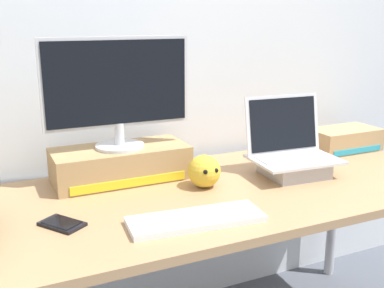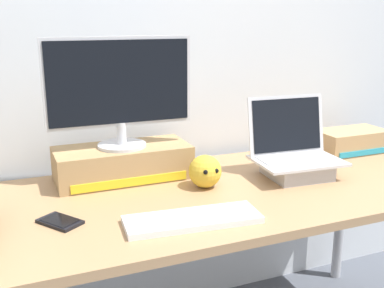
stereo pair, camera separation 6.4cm
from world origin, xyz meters
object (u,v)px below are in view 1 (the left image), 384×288
cell_phone (62,224)px  toner_box_cyan (344,139)px  open_laptop (292,159)px  external_keyboard (196,219)px  plush_toy (204,171)px  toner_box_yellow (121,164)px  desktop_monitor (118,90)px

cell_phone → toner_box_cyan: 1.37m
open_laptop → external_keyboard: (-0.53, -0.25, -0.05)m
plush_toy → toner_box_cyan: (0.81, 0.17, -0.01)m
toner_box_yellow → external_keyboard: (0.09, -0.47, -0.05)m
toner_box_yellow → plush_toy: size_ratio=4.21×
open_laptop → cell_phone: (-0.91, -0.10, -0.06)m
desktop_monitor → external_keyboard: (0.09, -0.47, -0.33)m
toner_box_yellow → plush_toy: toner_box_yellow is taller
toner_box_yellow → cell_phone: bearing=-130.6°
open_laptop → toner_box_cyan: size_ratio=1.07×
plush_toy → cell_phone: bearing=-167.5°
desktop_monitor → external_keyboard: 0.58m
open_laptop → plush_toy: open_laptop is taller
external_keyboard → plush_toy: size_ratio=3.53×
cell_phone → open_laptop: bearing=-28.3°
toner_box_yellow → cell_phone: 0.43m
cell_phone → plush_toy: plush_toy is taller
toner_box_cyan → external_keyboard: bearing=-155.7°
external_keyboard → plush_toy: 0.31m
external_keyboard → toner_box_cyan: size_ratio=1.32×
desktop_monitor → plush_toy: (0.25, -0.21, -0.28)m
plush_toy → desktop_monitor: bearing=140.8°
desktop_monitor → cell_phone: 0.54m
toner_box_yellow → desktop_monitor: bearing=-91.4°
open_laptop → toner_box_cyan: open_laptop is taller
toner_box_yellow → open_laptop: 0.67m
plush_toy → toner_box_cyan: plush_toy is taller
toner_box_yellow → cell_phone: size_ratio=3.32×
desktop_monitor → toner_box_cyan: 1.10m
toner_box_yellow → external_keyboard: size_ratio=1.19×
external_keyboard → plush_toy: (0.16, 0.27, 0.05)m
external_keyboard → plush_toy: bearing=64.6°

